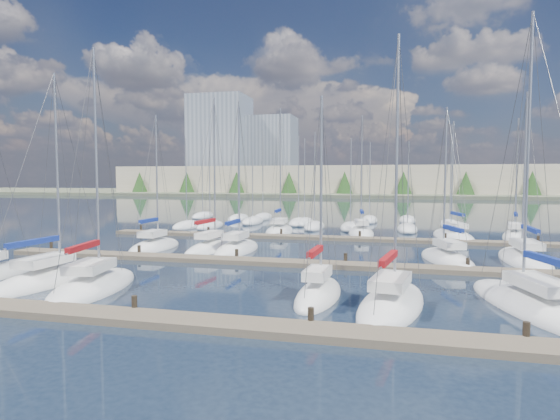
% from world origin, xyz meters
% --- Properties ---
extents(ground, '(400.00, 400.00, 0.00)m').
position_xyz_m(ground, '(0.00, 60.00, 0.00)').
color(ground, '#1D2A3B').
rests_on(ground, ground).
extents(dock_near, '(44.00, 1.93, 1.10)m').
position_xyz_m(dock_near, '(0.00, 2.01, 0.15)').
color(dock_near, '#6B5E4C').
rests_on(dock_near, ground).
extents(dock_mid, '(44.00, 1.93, 1.10)m').
position_xyz_m(dock_mid, '(0.00, 16.01, 0.15)').
color(dock_mid, '#6B5E4C').
rests_on(dock_mid, ground).
extents(dock_far, '(44.00, 1.93, 1.10)m').
position_xyz_m(dock_far, '(0.00, 30.01, 0.15)').
color(dock_far, '#6B5E4C').
rests_on(dock_far, ground).
extents(sailboat_q, '(4.83, 9.16, 12.56)m').
position_xyz_m(sailboat_q, '(13.12, 34.34, 0.17)').
color(sailboat_q, white).
rests_on(sailboat_q, ground).
extents(sailboat_m, '(2.97, 9.51, 13.08)m').
position_xyz_m(sailboat_m, '(16.51, 21.40, 0.17)').
color(sailboat_m, white).
rests_on(sailboat_m, ground).
extents(sailboat_l, '(4.61, 8.20, 11.97)m').
position_xyz_m(sailboat_l, '(11.02, 20.08, 0.18)').
color(sailboat_l, white).
rests_on(sailboat_l, ground).
extents(sailboat_i, '(3.09, 8.44, 13.56)m').
position_xyz_m(sailboat_i, '(-7.70, 21.14, 0.19)').
color(sailboat_i, white).
rests_on(sailboat_i, ground).
extents(sailboat_d, '(2.33, 6.55, 10.98)m').
position_xyz_m(sailboat_d, '(3.56, 7.63, 0.19)').
color(sailboat_d, white).
rests_on(sailboat_d, ground).
extents(sailboat_r, '(3.76, 8.01, 12.78)m').
position_xyz_m(sailboat_r, '(19.06, 35.31, 0.19)').
color(sailboat_r, white).
rests_on(sailboat_r, ground).
extents(sailboat_b, '(3.32, 9.62, 12.98)m').
position_xyz_m(sailboat_b, '(-12.31, 7.61, 0.17)').
color(sailboat_b, white).
rests_on(sailboat_b, ground).
extents(sailboat_j, '(2.77, 7.87, 13.27)m').
position_xyz_m(sailboat_j, '(-5.38, 21.01, 0.18)').
color(sailboat_j, white).
rests_on(sailboat_j, ground).
extents(sailboat_o, '(3.40, 7.95, 14.52)m').
position_xyz_m(sailboat_o, '(-5.09, 34.58, 0.19)').
color(sailboat_o, white).
rests_on(sailboat_o, ground).
extents(sailboat_h, '(2.79, 7.17, 12.20)m').
position_xyz_m(sailboat_h, '(-12.72, 20.64, 0.18)').
color(sailboat_h, white).
rests_on(sailboat_h, ground).
extents(sailboat_p, '(3.58, 8.21, 13.52)m').
position_xyz_m(sailboat_p, '(3.84, 35.20, 0.18)').
color(sailboat_p, white).
rests_on(sailboat_p, ground).
extents(sailboat_e, '(4.12, 8.88, 13.55)m').
position_xyz_m(sailboat_e, '(7.19, 6.73, 0.18)').
color(sailboat_e, white).
rests_on(sailboat_e, ground).
extents(sailboat_f, '(5.65, 10.76, 14.52)m').
position_xyz_m(sailboat_f, '(13.54, 7.92, 0.18)').
color(sailboat_f, white).
rests_on(sailboat_f, ground).
extents(sailboat_c, '(4.54, 8.81, 13.92)m').
position_xyz_m(sailboat_c, '(-8.70, 6.59, 0.18)').
color(sailboat_c, white).
rests_on(sailboat_c, ground).
extents(distant_boats, '(36.93, 20.75, 13.30)m').
position_xyz_m(distant_boats, '(-4.34, 43.76, 0.29)').
color(distant_boats, '#9EA0A5').
rests_on(distant_boats, ground).
extents(shoreline, '(400.00, 60.00, 38.00)m').
position_xyz_m(shoreline, '(-13.29, 149.77, 7.44)').
color(shoreline, '#666B51').
rests_on(shoreline, ground).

